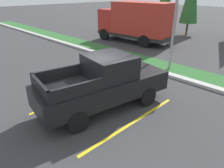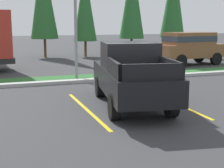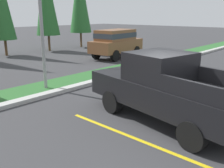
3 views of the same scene
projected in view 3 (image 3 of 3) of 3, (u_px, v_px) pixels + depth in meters
The scene contains 8 objects.
ground_plane at pixel (167, 124), 7.56m from camera, with size 120.00×120.00×0.00m, color #38383A.
parking_line_near at pixel (134, 138), 6.70m from camera, with size 0.12×4.80×0.01m, color yellow.
parking_line_far at pixel (187, 107), 8.92m from camera, with size 0.12×4.80×0.01m, color yellow.
curb_strip at pixel (64, 90), 10.77m from camera, with size 56.00×0.40×0.15m, color #B2B2AD.
grass_median at pixel (49, 86), 11.49m from camera, with size 56.00×1.80×0.06m, color #2D662D.
pickup_truck_main at pixel (165, 88), 7.57m from camera, with size 2.76×5.47×2.10m.
suv_distant at pixel (116, 41), 18.83m from camera, with size 4.76×2.31×2.10m.
cypress_tree_right_inner at pixel (1, 1), 19.10m from camera, with size 1.83×1.83×7.04m.
Camera 3 is at (-6.29, -3.43, 3.18)m, focal length 40.38 mm.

